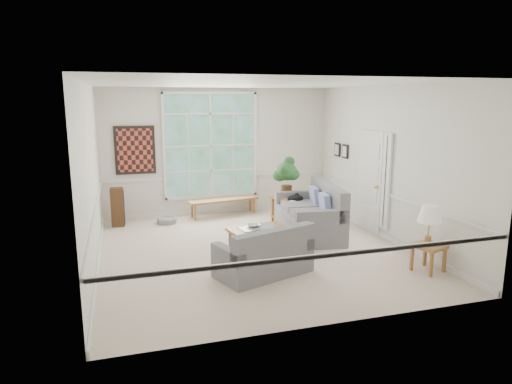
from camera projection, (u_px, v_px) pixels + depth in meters
The scene contains 24 objects.
floor at pixel (254, 250), 8.45m from camera, with size 5.50×6.00×0.01m, color beige.
ceiling at pixel (254, 84), 7.85m from camera, with size 5.50×6.00×0.02m, color white.
wall_back at pixel (219, 152), 10.96m from camera, with size 5.50×0.02×3.00m, color silver.
wall_front at pixel (326, 208), 5.33m from camera, with size 5.50×0.02×3.00m, color silver.
wall_left at pixel (91, 177), 7.38m from camera, with size 0.02×6.00×3.00m, color silver.
wall_right at pixel (388, 164), 8.92m from camera, with size 0.02×6.00×3.00m, color silver.
window_back at pixel (211, 146), 10.84m from camera, with size 2.30×0.08×2.40m, color white.
entry_door at pixel (370, 181), 9.56m from camera, with size 0.08×0.90×2.10m, color white.
door_sidelight at pixel (386, 182), 8.95m from camera, with size 0.08×0.26×1.90m, color white.
wall_art at pixel (135, 150), 10.35m from camera, with size 0.90×0.06×1.10m, color maroon.
wall_frame_near at pixel (345, 151), 10.54m from camera, with size 0.04×0.26×0.32m, color black.
wall_frame_far at pixel (337, 150), 10.92m from camera, with size 0.04×0.26×0.32m, color black.
loveseat_right at pixel (309, 210), 9.28m from camera, with size 1.01×1.95×1.05m, color slate.
loveseat_front at pixel (263, 250), 7.21m from camera, with size 1.48×0.77×0.80m, color slate.
coffee_table at pixel (258, 238), 8.47m from camera, with size 1.08×0.59×0.40m, color #9B6632.
pewter_bowl at pixel (254, 225), 8.48m from camera, with size 0.28×0.28×0.07m, color #A5A5AA.
window_bench at pixel (224, 207), 10.91m from camera, with size 1.69×0.33×0.40m, color #9B6632.
end_table at pixel (288, 209), 10.30m from camera, with size 0.61×0.61×0.61m, color #9B6632.
houseplant at pixel (286, 176), 10.22m from camera, with size 0.51×0.51×0.88m, color #215424, non-canonical shape.
side_table at pixel (428, 258), 7.36m from camera, with size 0.44×0.44×0.45m, color #9B6632.
table_lamp at pixel (429, 225), 7.23m from camera, with size 0.38×0.38×0.65m, color white, non-canonical shape.
pet_bed at pixel (167, 220), 10.26m from camera, with size 0.44×0.44×0.13m, color gray.
floor_speaker at pixel (118, 207), 9.94m from camera, with size 0.27×0.21×0.85m, color #432815.
cat at pixel (295, 198), 9.91m from camera, with size 0.36×0.26×0.17m, color black.
Camera 1 is at (-2.27, -7.73, 2.75)m, focal length 32.00 mm.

